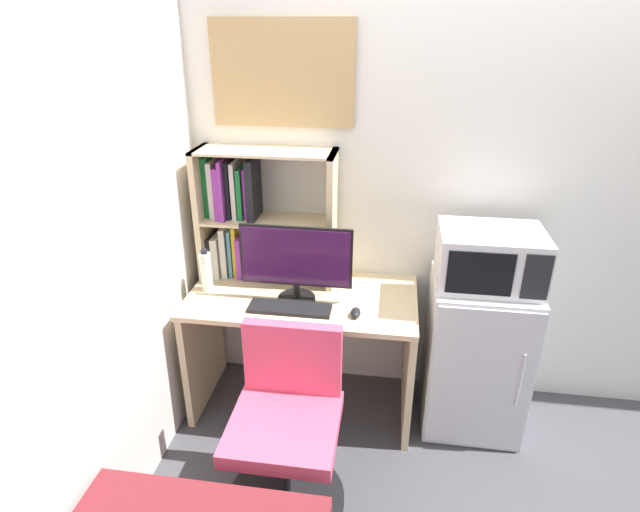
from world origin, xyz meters
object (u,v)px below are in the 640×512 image
Objects in this scene: hutch_bookshelf at (247,211)px; mini_fridge at (475,355)px; water_bottle at (206,271)px; microwave at (490,258)px; computer_mouse at (356,313)px; desk_chair at (287,433)px; wall_corkboard at (282,74)px; monitor at (296,261)px; keyboard at (290,308)px.

mini_fridge is at bearing -7.99° from hutch_bookshelf.
microwave is (1.45, 0.04, 0.16)m from water_bottle.
computer_mouse is at bearing -162.79° from microwave.
microwave is 0.59× the size of desk_chair.
microwave is at bearing -7.86° from hutch_bookshelf.
desk_chair is 1.15× the size of wall_corkboard.
hutch_bookshelf is 1.18m from desk_chair.
hutch_bookshelf reaches higher than mini_fridge.
monitor is at bearing -175.56° from mini_fridge.
desk_chair is at bearing -119.91° from computer_mouse.
microwave is (0.97, 0.19, 0.26)m from keyboard.
water_bottle is at bearing -178.45° from mini_fridge.
monitor reaches higher than mini_fridge.
monitor is 1.15× the size of microwave.
microwave reaches higher than monitor.
mini_fridge reaches higher than computer_mouse.
monitor is at bearing 159.41° from computer_mouse.
keyboard is at bearing -49.90° from hutch_bookshelf.
computer_mouse is at bearing -30.27° from hutch_bookshelf.
computer_mouse is 0.11× the size of desk_chair.
wall_corkboard is at bearing 103.08° from keyboard.
wall_corkboard reaches higher than monitor.
water_bottle is 1.09m from wall_corkboard.
hutch_bookshelf is 1.49× the size of microwave.
computer_mouse is 0.65m from desk_chair.
keyboard is 1.03m from mini_fridge.
keyboard is 0.84× the size of microwave.
hutch_bookshelf is at bearing -152.12° from wall_corkboard.
computer_mouse is 0.71m from microwave.
mini_fridge is at bearing 10.79° from keyboard.
desk_chair is (0.38, -0.83, -0.75)m from hutch_bookshelf.
hutch_bookshelf is 0.39m from water_bottle.
hutch_bookshelf is 3.11× the size of water_bottle.
monitor is 1.09m from mini_fridge.
water_bottle reaches higher than computer_mouse.
keyboard is at bearing -169.21° from mini_fridge.
monitor is 0.24m from keyboard.
mini_fridge is 1.11m from desk_chair.
wall_corkboard reaches higher than desk_chair.
microwave is 1.28m from desk_chair.
mini_fridge is (0.64, 0.19, -0.32)m from computer_mouse.
monitor is 0.68× the size of desk_chair.
water_bottle is 0.95m from desk_chair.
hutch_bookshelf reaches higher than keyboard.
desk_chair is (0.56, -0.61, -0.48)m from water_bottle.
water_bottle reaches higher than keyboard.
mini_fridge is 1.73× the size of microwave.
desk_chair is (0.06, -0.57, -0.59)m from monitor.
water_bottle reaches higher than desk_chair.
keyboard is 0.57× the size of wall_corkboard.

